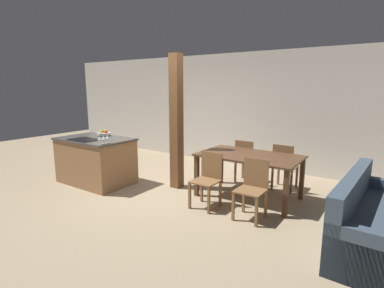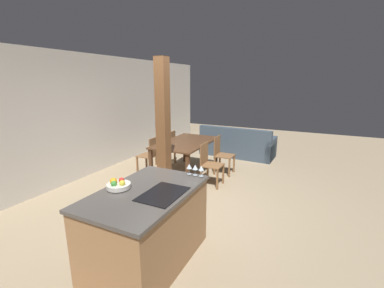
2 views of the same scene
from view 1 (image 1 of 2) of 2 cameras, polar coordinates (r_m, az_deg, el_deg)
name	(u,v)px [view 1 (image 1 of 2)]	position (r m, az deg, el deg)	size (l,w,h in m)	color
ground_plane	(159,193)	(5.55, -6.37, -9.33)	(16.00, 16.00, 0.00)	#9E896B
wall_back	(230,110)	(7.52, 7.32, 6.53)	(11.20, 0.08, 2.70)	silver
kitchen_island	(96,160)	(6.30, -17.84, -2.98)	(1.48, 0.95, 0.92)	#9E7047
fruit_bowl	(104,133)	(6.47, -16.45, 1.98)	(0.27, 0.27, 0.12)	silver
wine_glass_near	(100,138)	(5.44, -17.19, 1.01)	(0.07, 0.07, 0.14)	silver
wine_glass_middle	(104,138)	(5.49, -16.48, 1.14)	(0.07, 0.07, 0.14)	silver
wine_glass_far	(108,137)	(5.55, -15.79, 1.27)	(0.07, 0.07, 0.14)	silver
dining_table	(249,160)	(5.23, 10.82, -3.09)	(1.70, 1.01, 0.76)	#51331E
dining_chair_near_left	(208,179)	(4.83, 2.99, -6.58)	(0.40, 0.40, 0.87)	brown
dining_chair_near_right	(252,188)	(4.50, 11.42, -8.13)	(0.40, 0.40, 0.87)	brown
dining_chair_far_left	(246,160)	(6.08, 10.25, -3.06)	(0.40, 0.40, 0.87)	brown
dining_chair_far_right	(284,166)	(5.82, 17.15, -4.00)	(0.40, 0.40, 0.87)	brown
couch	(377,224)	(4.33, 31.78, -12.79)	(0.94, 2.09, 0.86)	#3D4C5B
timber_post	(176,122)	(5.59, -2.99, 4.11)	(0.19, 0.19, 2.51)	brown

